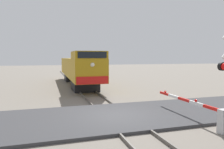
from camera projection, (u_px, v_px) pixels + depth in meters
name	position (u px, v px, depth m)	size (l,w,h in m)	color
ground_plane	(116.00, 117.00, 11.60)	(160.00, 160.00, 0.00)	slate
rail_track_left	(103.00, 117.00, 11.38)	(0.08, 80.00, 0.15)	#59544C
rail_track_right	(128.00, 115.00, 11.80)	(0.08, 80.00, 0.15)	#59544C
road_surface	(116.00, 116.00, 11.59)	(36.00, 5.50, 0.15)	#38383A
locomotive	(79.00, 69.00, 24.96)	(2.83, 16.82, 3.83)	black
crossing_gate	(210.00, 113.00, 9.81)	(0.36, 5.83, 1.17)	silver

